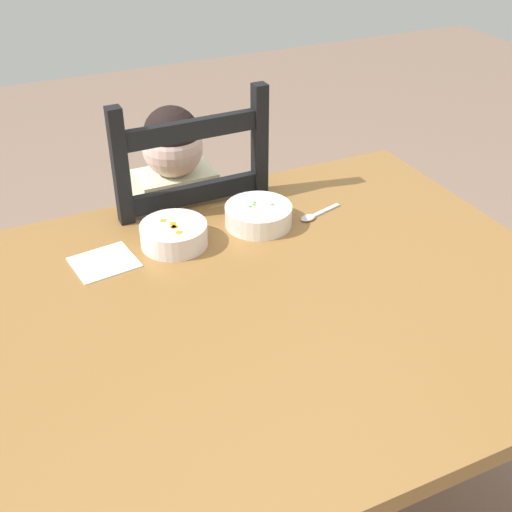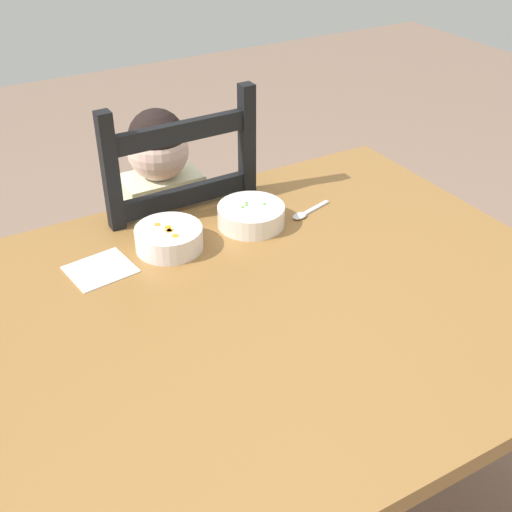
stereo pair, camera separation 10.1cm
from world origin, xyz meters
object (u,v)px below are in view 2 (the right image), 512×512
Objects in this scene: spoon at (305,213)px; dining_table at (279,325)px; dining_chair at (171,264)px; bowl_of_carrots at (169,238)px; child_figure at (167,220)px; bowl_of_peas at (251,215)px.

dining_table is at bearing -132.12° from spoon.
dining_chair is at bearing 92.18° from dining_table.
dining_table is 9.49× the size of spoon.
bowl_of_carrots reaches higher than dining_table.
bowl_of_carrots is (-0.11, -0.29, 0.13)m from child_figure.
dining_chair is at bearing 128.82° from spoon.
child_figure is (-0.00, -0.00, 0.15)m from dining_chair.
bowl_of_peas is at bearing -68.96° from child_figure.
child_figure is 6.93× the size of spoon.
dining_table is at bearing -87.74° from child_figure.
dining_chair reaches higher than child_figure.
dining_chair is at bearing 68.88° from bowl_of_carrots.
child_figure reaches higher than spoon.
dining_chair reaches higher than spoon.
dining_table is 0.36m from spoon.
spoon is at bearing -51.18° from dining_chair.
dining_chair is at bearing 110.85° from bowl_of_peas.
dining_chair reaches higher than dining_table.
bowl_of_carrots reaches higher than spoon.
spoon is (0.26, -0.32, 0.11)m from child_figure.
bowl_of_carrots is at bearing 175.93° from spoon.
dining_chair is 0.42m from bowl_of_peas.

